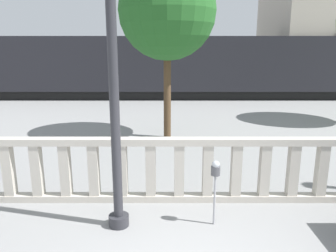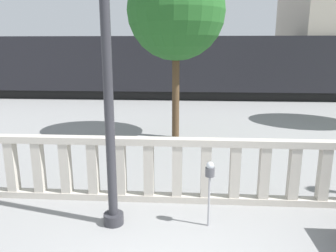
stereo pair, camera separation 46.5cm
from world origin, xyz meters
The scene contains 4 objects.
balustrade centered at (0.00, 3.11, 0.68)m, with size 14.80×0.24×1.36m.
parking_meter centered at (0.60, 2.18, 0.97)m, with size 0.16×0.16×1.22m.
train_near centered at (-1.45, 17.73, 1.97)m, with size 29.21×2.94×4.38m.
tree_left centered at (-0.25, 8.07, 4.29)m, with size 3.23×3.23×5.92m.
Camera 2 is at (0.23, -3.19, 3.13)m, focal length 35.00 mm.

